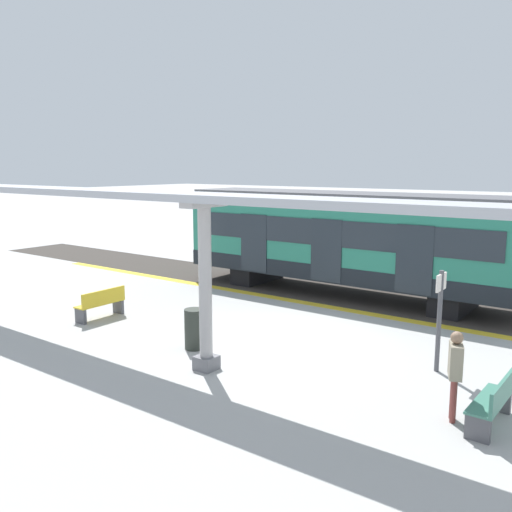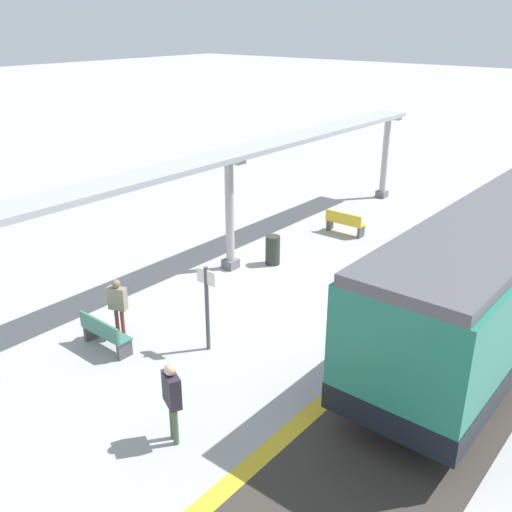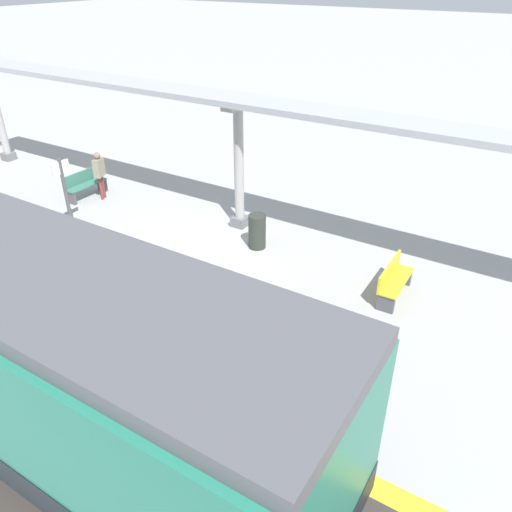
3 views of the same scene
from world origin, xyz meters
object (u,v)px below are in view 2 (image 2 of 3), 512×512
canopy_pillar_nearest (385,157)px  bench_near_end (104,333)px  trash_bin (273,250)px  platform_info_sign (207,301)px  train_near_carriage (500,273)px  passenger_waiting_near_edge (172,394)px  passenger_by_the_benches (118,301)px  canopy_pillar_second (230,214)px  bench_mid_platform (345,223)px

canopy_pillar_nearest → bench_near_end: 16.07m
trash_bin → platform_info_sign: bearing=111.3°
train_near_carriage → canopy_pillar_nearest: size_ratio=3.18×
platform_info_sign → passenger_waiting_near_edge: bearing=122.6°
platform_info_sign → passenger_waiting_near_edge: 3.36m
train_near_carriage → bench_near_end: size_ratio=7.68×
train_near_carriage → platform_info_sign: (5.16, 4.90, -0.50)m
trash_bin → passenger_by_the_benches: size_ratio=0.61×
train_near_carriage → canopy_pillar_nearest: (8.03, -9.46, 0.02)m
train_near_carriage → canopy_pillar_second: canopy_pillar_second is taller
canopy_pillar_nearest → passenger_by_the_benches: canopy_pillar_nearest is taller
passenger_waiting_near_edge → platform_info_sign: bearing=-57.4°
bench_mid_platform → trash_bin: 3.97m
platform_info_sign → passenger_waiting_near_edge: size_ratio=1.26×
train_near_carriage → canopy_pillar_nearest: 12.41m
train_near_carriage → bench_near_end: train_near_carriage is taller
canopy_pillar_second → train_near_carriage: bearing=-173.8°
canopy_pillar_second → passenger_by_the_benches: 5.15m
bench_near_end → passenger_by_the_benches: (0.19, -0.62, 0.56)m
canopy_pillar_nearest → bench_near_end: (-0.91, 15.98, -1.40)m
train_near_carriage → bench_mid_platform: 8.16m
canopy_pillar_nearest → passenger_waiting_near_edge: canopy_pillar_nearest is taller
canopy_pillar_nearest → canopy_pillar_second: same height
bench_near_end → bench_mid_platform: same height
trash_bin → passenger_by_the_benches: (0.13, 6.16, 0.51)m
trash_bin → platform_info_sign: size_ratio=0.44×
trash_bin → passenger_waiting_near_edge: 8.89m
bench_near_end → passenger_waiting_near_edge: (-3.77, 1.21, 0.65)m
passenger_by_the_benches → bench_near_end: bearing=106.8°
bench_mid_platform → platform_info_sign: size_ratio=0.69×
canopy_pillar_nearest → passenger_by_the_benches: (-0.72, 15.36, -0.84)m
bench_near_end → platform_info_sign: size_ratio=0.68×
train_near_carriage → bench_mid_platform: bearing=-31.7°
bench_near_end → passenger_by_the_benches: bearing=-73.2°
canopy_pillar_nearest → trash_bin: size_ratio=3.72×
bench_near_end → passenger_by_the_benches: 0.86m
canopy_pillar_second → passenger_waiting_near_edge: size_ratio=2.09×
canopy_pillar_nearest → bench_mid_platform: (-1.19, 5.23, -1.40)m
train_near_carriage → trash_bin: train_near_carriage is taller
platform_info_sign → train_near_carriage: bearing=-136.5°
passenger_waiting_near_edge → passenger_by_the_benches: 4.36m
bench_near_end → bench_mid_platform: bearing=-91.5°
bench_near_end → passenger_waiting_near_edge: passenger_waiting_near_edge is taller
train_near_carriage → bench_mid_platform: (6.84, -4.23, -1.38)m
bench_mid_platform → trash_bin: size_ratio=1.55×
bench_mid_platform → trash_bin: trash_bin is taller
canopy_pillar_nearest → trash_bin: 9.33m
platform_info_sign → passenger_waiting_near_edge: platform_info_sign is taller
passenger_by_the_benches → canopy_pillar_second: bearing=-81.8°
train_near_carriage → platform_info_sign: train_near_carriage is taller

